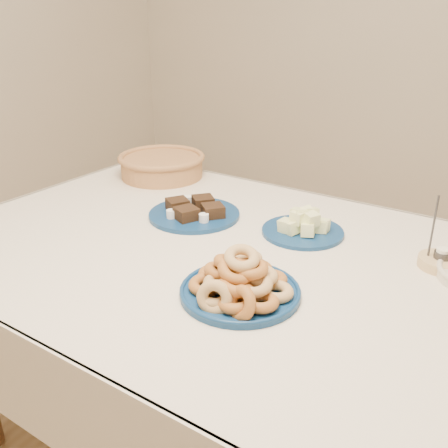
{
  "coord_description": "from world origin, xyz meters",
  "views": [
    {
      "loc": [
        0.65,
        -1.02,
        1.35
      ],
      "look_at": [
        0.0,
        -0.05,
        0.85
      ],
      "focal_mm": 40.0,
      "sensor_mm": 36.0,
      "label": 1
    }
  ],
  "objects_px": {
    "melon_plate": "(304,226)",
    "brownie_plate": "(194,212)",
    "dining_table": "(234,286)",
    "donut_platter": "(240,283)",
    "candle_holder": "(441,261)",
    "wicker_basket": "(162,165)"
  },
  "relations": [
    {
      "from": "donut_platter",
      "to": "candle_holder",
      "type": "relative_size",
      "value": 1.6
    },
    {
      "from": "donut_platter",
      "to": "brownie_plate",
      "type": "xyz_separation_m",
      "value": [
        -0.37,
        0.32,
        -0.02
      ]
    },
    {
      "from": "dining_table",
      "to": "brownie_plate",
      "type": "bearing_deg",
      "value": 149.87
    },
    {
      "from": "dining_table",
      "to": "wicker_basket",
      "type": "distance_m",
      "value": 0.73
    },
    {
      "from": "donut_platter",
      "to": "brownie_plate",
      "type": "height_order",
      "value": "donut_platter"
    },
    {
      "from": "dining_table",
      "to": "wicker_basket",
      "type": "height_order",
      "value": "wicker_basket"
    },
    {
      "from": "dining_table",
      "to": "wicker_basket",
      "type": "bearing_deg",
      "value": 146.02
    },
    {
      "from": "wicker_basket",
      "to": "candle_holder",
      "type": "xyz_separation_m",
      "value": [
        1.07,
        -0.18,
        -0.03
      ]
    },
    {
      "from": "brownie_plate",
      "to": "melon_plate",
      "type": "bearing_deg",
      "value": 11.7
    },
    {
      "from": "melon_plate",
      "to": "brownie_plate",
      "type": "relative_size",
      "value": 0.76
    },
    {
      "from": "brownie_plate",
      "to": "candle_holder",
      "type": "height_order",
      "value": "candle_holder"
    },
    {
      "from": "candle_holder",
      "to": "wicker_basket",
      "type": "bearing_deg",
      "value": 170.52
    },
    {
      "from": "donut_platter",
      "to": "brownie_plate",
      "type": "bearing_deg",
      "value": 138.99
    },
    {
      "from": "dining_table",
      "to": "brownie_plate",
      "type": "xyz_separation_m",
      "value": [
        -0.24,
        0.14,
        0.12
      ]
    },
    {
      "from": "brownie_plate",
      "to": "dining_table",
      "type": "bearing_deg",
      "value": -30.13
    },
    {
      "from": "wicker_basket",
      "to": "donut_platter",
      "type": "bearing_deg",
      "value": -38.85
    },
    {
      "from": "dining_table",
      "to": "melon_plate",
      "type": "height_order",
      "value": "melon_plate"
    },
    {
      "from": "dining_table",
      "to": "brownie_plate",
      "type": "height_order",
      "value": "brownie_plate"
    },
    {
      "from": "candle_holder",
      "to": "melon_plate",
      "type": "bearing_deg",
      "value": -178.64
    },
    {
      "from": "dining_table",
      "to": "donut_platter",
      "type": "distance_m",
      "value": 0.27
    },
    {
      "from": "donut_platter",
      "to": "wicker_basket",
      "type": "bearing_deg",
      "value": 141.15
    },
    {
      "from": "brownie_plate",
      "to": "wicker_basket",
      "type": "xyz_separation_m",
      "value": [
        -0.35,
        0.26,
        0.03
      ]
    }
  ]
}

